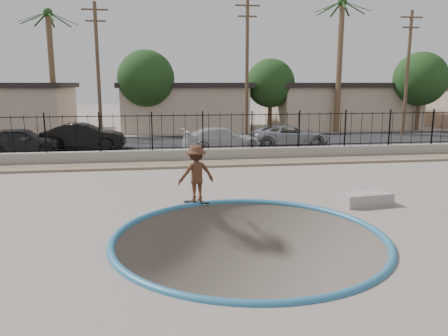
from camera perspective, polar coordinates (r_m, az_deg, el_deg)
ground at (r=23.94m, az=-3.15°, el=-0.95°), size 120.00×120.00×2.20m
bowl_pit at (r=11.23m, az=3.31°, el=-9.09°), size 6.84×6.84×1.80m
coping_ring at (r=11.23m, az=3.31°, el=-9.09°), size 7.04×7.04×0.20m
rock_strip at (r=20.98m, az=-2.44°, el=0.57°), size 42.00×1.60×0.11m
retaining_wall at (r=22.02m, az=-2.76°, el=1.71°), size 42.00×0.45×0.60m
fence at (r=21.86m, az=-2.79°, el=4.81°), size 40.00×0.04×1.80m
street at (r=28.66m, az=-4.14°, el=3.29°), size 90.00×8.00×0.04m
house_center at (r=37.93m, az=-5.34°, el=8.13°), size 10.60×8.60×3.90m
house_east at (r=41.19m, az=14.69°, el=8.05°), size 12.60×8.60×3.90m
palm_mid at (r=36.27m, az=-21.76°, el=14.74°), size 2.30×2.30×9.30m
palm_right at (r=36.39m, az=14.99°, el=16.13°), size 2.30×2.30×10.30m
utility_pole_left at (r=30.56m, az=-16.13°, el=12.18°), size 1.70×0.24×9.00m
utility_pole_mid at (r=30.97m, az=3.01°, el=13.04°), size 1.70×0.24×9.50m
utility_pole_right at (r=35.38m, az=22.83°, el=11.55°), size 1.70×0.24×9.00m
street_tree_left at (r=34.33m, az=-10.16°, el=11.41°), size 4.32×4.32×6.36m
street_tree_mid at (r=36.50m, az=6.09°, el=10.93°), size 3.96×3.96×5.83m
street_tree_right at (r=39.50m, az=24.28°, el=10.55°), size 4.32×4.32×6.36m
skater at (r=14.03m, az=-3.65°, el=-1.12°), size 1.31×0.94×1.83m
skateboard at (r=14.23m, az=-3.61°, el=-4.49°), size 0.85×0.49×0.07m
concrete_ledge at (r=14.79m, az=18.06°, el=-3.86°), size 1.67×0.88×0.40m
car_a at (r=26.65m, az=-24.90°, el=3.31°), size 4.33×2.02×1.44m
car_b at (r=26.83m, az=-17.82°, el=3.95°), size 4.65×1.66×1.53m
car_c at (r=25.18m, az=-0.29°, el=3.82°), size 4.76×2.32×1.33m
car_d at (r=27.07m, az=8.60°, el=4.21°), size 4.83×2.26×1.34m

